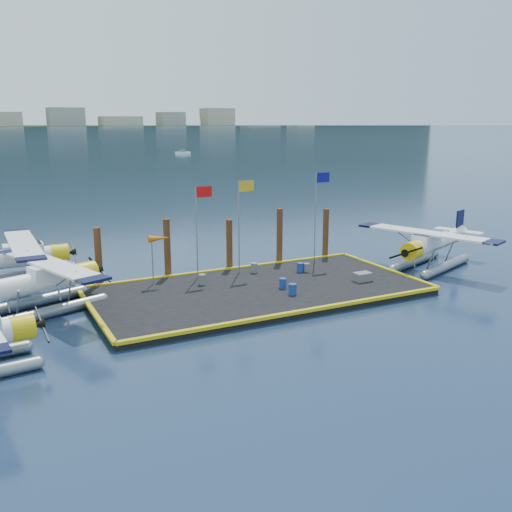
{
  "coord_description": "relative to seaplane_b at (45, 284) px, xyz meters",
  "views": [
    {
      "loc": [
        -15.29,
        -30.07,
        10.55
      ],
      "look_at": [
        0.87,
        2.0,
        1.91
      ],
      "focal_mm": 40.0,
      "sensor_mm": 36.0,
      "label": 1
    }
  ],
  "objects": [
    {
      "name": "piling_0",
      "position": [
        3.56,
        2.82,
        0.43
      ],
      "size": [
        0.44,
        0.44,
        4.0
      ],
      "primitive_type": "cylinder",
      "color": "#462314",
      "rests_on": "ground"
    },
    {
      "name": "drum_2",
      "position": [
        16.76,
        -0.63,
        -0.88
      ],
      "size": [
        0.42,
        0.42,
        0.59
      ],
      "primitive_type": "cylinder",
      "color": "#5E5D63",
      "rests_on": "dock"
    },
    {
      "name": "flagpole_yellow",
      "position": [
        12.76,
        1.22,
        2.94
      ],
      "size": [
        1.14,
        0.08,
        6.2
      ],
      "color": "gray",
      "rests_on": "dock"
    },
    {
      "name": "piling_1",
      "position": [
        8.06,
        2.82,
        0.53
      ],
      "size": [
        0.44,
        0.44,
        4.2
      ],
      "primitive_type": "cylinder",
      "color": "#462314",
      "rests_on": "ground"
    },
    {
      "name": "drum_3",
      "position": [
        13.42,
        -3.27,
        -0.86
      ],
      "size": [
        0.44,
        0.44,
        0.62
      ],
      "primitive_type": "cylinder",
      "color": "navy",
      "rests_on": "dock"
    },
    {
      "name": "flagpole_blue",
      "position": [
        18.76,
        1.22,
        3.11
      ],
      "size": [
        1.14,
        0.08,
        6.5
      ],
      "color": "gray",
      "rests_on": "dock"
    },
    {
      "name": "dock",
      "position": [
        12.06,
        -2.58,
        -1.37
      ],
      "size": [
        20.0,
        10.0,
        0.4
      ],
      "primitive_type": "cube",
      "color": "black",
      "rests_on": "ground"
    },
    {
      "name": "ground",
      "position": [
        12.06,
        -2.58,
        -1.57
      ],
      "size": [
        4000.0,
        4000.0,
        0.0
      ],
      "primitive_type": "plane",
      "color": "#172545",
      "rests_on": "ground"
    },
    {
      "name": "piling_2",
      "position": [
        12.56,
        2.82,
        0.33
      ],
      "size": [
        0.44,
        0.44,
        3.8
      ],
      "primitive_type": "cylinder",
      "color": "#462314",
      "rests_on": "ground"
    },
    {
      "name": "drum_0",
      "position": [
        9.26,
        -0.31,
        -0.84
      ],
      "size": [
        0.47,
        0.47,
        0.66
      ],
      "primitive_type": "cylinder",
      "color": "#5E5D63",
      "rests_on": "dock"
    },
    {
      "name": "far_backdrop",
      "position": [
        251.97,
        1734.94,
        7.88
      ],
      "size": [
        3050.0,
        2050.0,
        810.0
      ],
      "color": "black",
      "rests_on": "ground"
    },
    {
      "name": "piling_3",
      "position": [
        16.56,
        2.82,
        0.58
      ],
      "size": [
        0.44,
        0.44,
        4.3
      ],
      "primitive_type": "cylinder",
      "color": "#462314",
      "rests_on": "ground"
    },
    {
      "name": "seaplane_c",
      "position": [
        -0.96,
        6.21,
        0.06
      ],
      "size": [
        9.53,
        10.49,
        3.75
      ],
      "rotation": [
        0.0,
        0.0,
        -1.56
      ],
      "color": "gray",
      "rests_on": "ground"
    },
    {
      "name": "drum_5",
      "position": [
        13.49,
        0.82,
        -0.84
      ],
      "size": [
        0.47,
        0.47,
        0.66
      ],
      "primitive_type": "cylinder",
      "color": "#5E5D63",
      "rests_on": "dock"
    },
    {
      "name": "dock_bumpers",
      "position": [
        12.06,
        -2.58,
        -1.08
      ],
      "size": [
        20.25,
        10.25,
        0.18
      ],
      "primitive_type": null,
      "color": "gold",
      "rests_on": "dock"
    },
    {
      "name": "drum_1",
      "position": [
        13.29,
        -4.68,
        -0.85
      ],
      "size": [
        0.46,
        0.46,
        0.65
      ],
      "primitive_type": "cylinder",
      "color": "navy",
      "rests_on": "dock"
    },
    {
      "name": "drum_4",
      "position": [
        16.37,
        -0.47,
        -0.85
      ],
      "size": [
        0.45,
        0.45,
        0.64
      ],
      "primitive_type": "cylinder",
      "color": "navy",
      "rests_on": "dock"
    },
    {
      "name": "crate",
      "position": [
        18.79,
        -4.18,
        -0.9
      ],
      "size": [
        1.1,
        0.73,
        0.55
      ],
      "primitive_type": "cube",
      "color": "#5E5D63",
      "rests_on": "dock"
    },
    {
      "name": "piling_4",
      "position": [
        20.56,
        2.82,
        0.43
      ],
      "size": [
        0.44,
        0.44,
        4.0
      ],
      "primitive_type": "cylinder",
      "color": "#462314",
      "rests_on": "ground"
    },
    {
      "name": "seaplane_b",
      "position": [
        0.0,
        0.0,
        0.0
      ],
      "size": [
        9.44,
        10.05,
        3.61
      ],
      "rotation": [
        0.0,
        0.0,
        -1.24
      ],
      "color": "gray",
      "rests_on": "ground"
    },
    {
      "name": "windsock",
      "position": [
        7.04,
        1.22,
        1.66
      ],
      "size": [
        1.4,
        0.44,
        3.12
      ],
      "color": "gray",
      "rests_on": "dock"
    },
    {
      "name": "seaplane_d",
      "position": [
        25.8,
        -2.62,
        0.03
      ],
      "size": [
        9.62,
        10.19,
        3.69
      ],
      "rotation": [
        0.0,
        0.0,
        1.94
      ],
      "color": "gray",
      "rests_on": "ground"
    },
    {
      "name": "flagpole_red",
      "position": [
        9.77,
        1.22,
        2.82
      ],
      "size": [
        1.14,
        0.08,
        6.0
      ],
      "color": "gray",
      "rests_on": "dock"
    }
  ]
}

